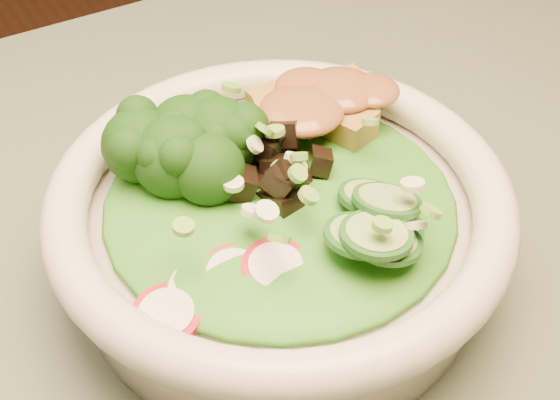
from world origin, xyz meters
TOP-DOWN VIEW (x-y plane):
  - salad_bowl at (0.11, 0.01)m, footprint 0.29×0.29m
  - lettuce_bed at (0.11, 0.01)m, footprint 0.22×0.22m
  - broccoli_florets at (0.07, 0.06)m, footprint 0.11×0.10m
  - radish_slices at (0.06, -0.03)m, footprint 0.13×0.09m
  - cucumber_slices at (0.15, -0.04)m, footprint 0.10×0.10m
  - mushroom_heap at (0.12, 0.02)m, footprint 0.10×0.10m
  - tofu_cubes at (0.16, 0.05)m, footprint 0.11×0.10m
  - peanut_sauce at (0.16, 0.05)m, footprint 0.08×0.06m
  - scallion_garnish at (0.11, 0.01)m, footprint 0.21×0.21m

SIDE VIEW (x-z plane):
  - salad_bowl at x=0.11m, z-range 0.75..0.83m
  - lettuce_bed at x=0.11m, z-range 0.80..0.83m
  - radish_slices at x=0.06m, z-range 0.81..0.83m
  - cucumber_slices at x=0.15m, z-range 0.81..0.85m
  - tofu_cubes at x=0.16m, z-range 0.81..0.85m
  - mushroom_heap at x=0.12m, z-range 0.81..0.85m
  - broccoli_florets at x=0.07m, z-range 0.81..0.86m
  - scallion_garnish at x=0.11m, z-range 0.83..0.85m
  - peanut_sauce at x=0.16m, z-range 0.83..0.85m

